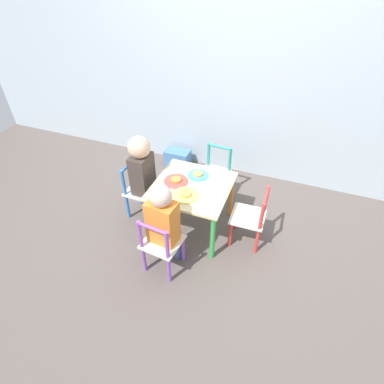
% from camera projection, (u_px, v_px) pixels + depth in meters
% --- Properties ---
extents(ground_plane, '(6.00, 6.00, 0.00)m').
position_uv_depth(ground_plane, '(192.00, 226.00, 2.63)').
color(ground_plane, '#5B514C').
extents(house_wall, '(6.00, 0.06, 2.60)m').
position_uv_depth(house_wall, '(234.00, 39.00, 2.54)').
color(house_wall, '#B2C1CC').
rests_on(house_wall, ground_plane).
extents(kids_table, '(0.59, 0.59, 0.45)m').
position_uv_depth(kids_table, '(192.00, 192.00, 2.38)').
color(kids_table, beige).
rests_on(kids_table, ground_plane).
extents(chair_blue, '(0.27, 0.27, 0.51)m').
position_uv_depth(chair_blue, '(140.00, 191.00, 2.61)').
color(chair_blue, silver).
rests_on(chair_blue, ground_plane).
extents(chair_purple, '(0.29, 0.29, 0.51)m').
position_uv_depth(chair_purple, '(161.00, 245.00, 2.13)').
color(chair_purple, silver).
rests_on(chair_purple, ground_plane).
extents(chair_teal, '(0.28, 0.28, 0.51)m').
position_uv_depth(chair_teal, '(215.00, 174.00, 2.81)').
color(chair_teal, silver).
rests_on(chair_teal, ground_plane).
extents(chair_red, '(0.27, 0.27, 0.51)m').
position_uv_depth(chair_red, '(251.00, 218.00, 2.35)').
color(chair_red, silver).
rests_on(chair_red, ground_plane).
extents(child_left, '(0.23, 0.20, 0.78)m').
position_uv_depth(child_left, '(143.00, 171.00, 2.45)').
color(child_left, '#7A6B5B').
rests_on(child_left, ground_plane).
extents(child_front, '(0.21, 0.22, 0.75)m').
position_uv_depth(child_front, '(164.00, 221.00, 2.05)').
color(child_front, '#4C608E').
rests_on(child_front, ground_plane).
extents(plate_left, '(0.19, 0.19, 0.03)m').
position_uv_depth(plate_left, '(176.00, 181.00, 2.38)').
color(plate_left, '#E54C47').
rests_on(plate_left, kids_table).
extents(plate_front, '(0.20, 0.20, 0.03)m').
position_uv_depth(plate_front, '(185.00, 195.00, 2.24)').
color(plate_front, '#EADB66').
rests_on(plate_front, kids_table).
extents(plate_back, '(0.17, 0.17, 0.03)m').
position_uv_depth(plate_back, '(198.00, 175.00, 2.44)').
color(plate_back, '#4C9EE0').
rests_on(plate_back, kids_table).
extents(storage_bin, '(0.27, 0.16, 0.19)m').
position_uv_depth(storage_bin, '(178.00, 158.00, 3.31)').
color(storage_bin, '#4C7FB7').
rests_on(storage_bin, ground_plane).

